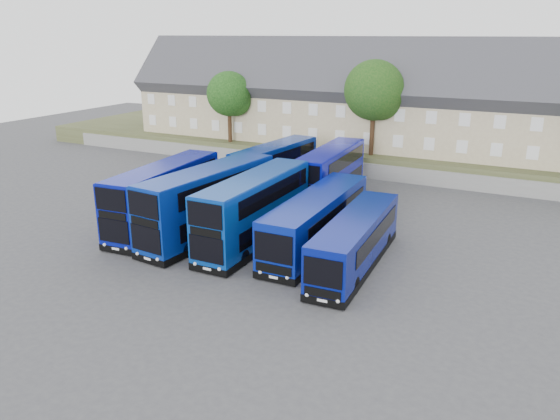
{
  "coord_description": "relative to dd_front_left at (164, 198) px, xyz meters",
  "views": [
    {
      "loc": [
        17.77,
        -25.94,
        13.56
      ],
      "look_at": [
        2.15,
        5.16,
        2.2
      ],
      "focal_mm": 35.0,
      "sensor_mm": 36.0,
      "label": 1
    }
  ],
  "objects": [
    {
      "name": "dd_rear_right",
      "position": [
        8.2,
        11.62,
        -0.09
      ],
      "size": [
        2.94,
        11.11,
        4.38
      ],
      "rotation": [
        0.0,
        0.0,
        0.04
      ],
      "color": "#080FA2",
      "rests_on": "ground"
    },
    {
      "name": "dd_front_left",
      "position": [
        0.0,
        0.0,
        0.0
      ],
      "size": [
        3.44,
        11.61,
        4.55
      ],
      "rotation": [
        0.0,
        0.0,
        0.07
      ],
      "color": "#07118C",
      "rests_on": "ground"
    },
    {
      "name": "dd_front_mid",
      "position": [
        3.89,
        -0.1,
        0.11
      ],
      "size": [
        3.93,
        12.2,
        4.77
      ],
      "rotation": [
        0.0,
        0.0,
        -0.1
      ],
      "color": "navy",
      "rests_on": "ground"
    },
    {
      "name": "retaining_wall",
      "position": [
        6.55,
        20.1,
        -1.49
      ],
      "size": [
        70.0,
        0.4,
        1.5
      ],
      "primitive_type": "cube",
      "color": "slate",
      "rests_on": "ground"
    },
    {
      "name": "tree_mid",
      "position": [
        8.7,
        21.7,
        5.83
      ],
      "size": [
        5.76,
        5.76,
        9.18
      ],
      "color": "#382314",
      "rests_on": "earth_bank"
    },
    {
      "name": "coach_east_a",
      "position": [
        11.31,
        1.43,
        -0.52
      ],
      "size": [
        2.86,
        12.82,
        3.49
      ],
      "rotation": [
        0.0,
        0.0,
        0.01
      ],
      "color": "#071C8F",
      "rests_on": "ground"
    },
    {
      "name": "dd_rear_left",
      "position": [
        2.94,
        11.61,
        -0.15
      ],
      "size": [
        3.52,
        10.87,
        4.24
      ],
      "rotation": [
        0.0,
        0.0,
        -0.1
      ],
      "color": "navy",
      "rests_on": "ground"
    },
    {
      "name": "dd_front_right",
      "position": [
        7.39,
        0.1,
        0.02
      ],
      "size": [
        2.66,
        11.57,
        4.6
      ],
      "rotation": [
        0.0,
        0.0,
        -0.0
      ],
      "color": "#083593",
      "rests_on": "ground"
    },
    {
      "name": "ground",
      "position": [
        6.55,
        -3.9,
        -2.24
      ],
      "size": [
        120.0,
        120.0,
        0.0
      ],
      "primitive_type": "plane",
      "color": "#414145",
      "rests_on": "ground"
    },
    {
      "name": "tree_west",
      "position": [
        -7.3,
        21.2,
        4.81
      ],
      "size": [
        4.8,
        4.8,
        7.65
      ],
      "color": "#382314",
      "rests_on": "earth_bank"
    },
    {
      "name": "terrace_row",
      "position": [
        3.55,
        26.1,
        4.36
      ],
      "size": [
        48.0,
        10.4,
        11.2
      ],
      "color": "tan",
      "rests_on": "earth_bank"
    },
    {
      "name": "earth_bank",
      "position": [
        6.55,
        30.1,
        -1.24
      ],
      "size": [
        80.0,
        20.0,
        2.0
      ],
      "primitive_type": "cube",
      "color": "#464B2A",
      "rests_on": "ground"
    },
    {
      "name": "coach_east_b",
      "position": [
        14.68,
        -0.55,
        -0.69
      ],
      "size": [
        2.93,
        11.66,
        3.16
      ],
      "rotation": [
        0.0,
        0.0,
        0.04
      ],
      "color": "navy",
      "rests_on": "ground"
    }
  ]
}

